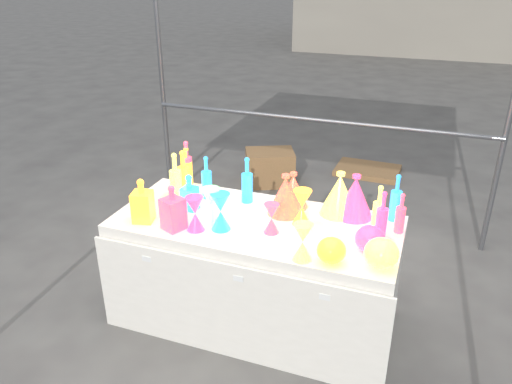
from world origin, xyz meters
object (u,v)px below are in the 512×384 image
(display_table, at_px, (256,272))
(globe_0, at_px, (331,252))
(cardboard_box_closed, at_px, (270,167))
(hourglass_0, at_px, (271,218))
(lampshade_0, at_px, (293,190))
(bottle_0, at_px, (187,166))
(decanter_0, at_px, (142,200))

(display_table, distance_m, globe_0, 0.76)
(cardboard_box_closed, distance_m, hourglass_0, 2.54)
(lampshade_0, bearing_deg, bottle_0, 172.14)
(display_table, bearing_deg, bottle_0, 151.42)
(bottle_0, bearing_deg, display_table, -28.58)
(bottle_0, height_order, hourglass_0, bottle_0)
(cardboard_box_closed, height_order, globe_0, globe_0)
(display_table, height_order, globe_0, globe_0)
(display_table, bearing_deg, hourglass_0, -35.08)
(decanter_0, bearing_deg, globe_0, -17.22)
(globe_0, bearing_deg, lampshade_0, 123.55)
(display_table, distance_m, cardboard_box_closed, 2.32)
(globe_0, height_order, lampshade_0, lampshade_0)
(bottle_0, distance_m, hourglass_0, 0.92)
(display_table, distance_m, bottle_0, 0.92)
(globe_0, bearing_deg, decanter_0, 177.03)
(lampshade_0, bearing_deg, hourglass_0, -95.95)
(globe_0, distance_m, lampshade_0, 0.70)
(bottle_0, relative_size, decanter_0, 1.04)
(display_table, relative_size, lampshade_0, 7.53)
(cardboard_box_closed, bearing_deg, decanter_0, -115.04)
(display_table, xyz_separation_m, hourglass_0, (0.14, -0.10, 0.47))
(hourglass_0, bearing_deg, globe_0, -25.98)
(decanter_0, xyz_separation_m, hourglass_0, (0.80, 0.14, -0.05))
(lampshade_0, bearing_deg, display_table, -121.59)
(cardboard_box_closed, xyz_separation_m, globe_0, (1.20, -2.52, 0.63))
(globe_0, bearing_deg, display_table, 151.56)
(cardboard_box_closed, relative_size, bottle_0, 1.74)
(display_table, bearing_deg, decanter_0, -160.66)
(display_table, bearing_deg, lampshade_0, 61.38)
(decanter_0, distance_m, hourglass_0, 0.81)
(decanter_0, relative_size, lampshade_0, 1.17)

